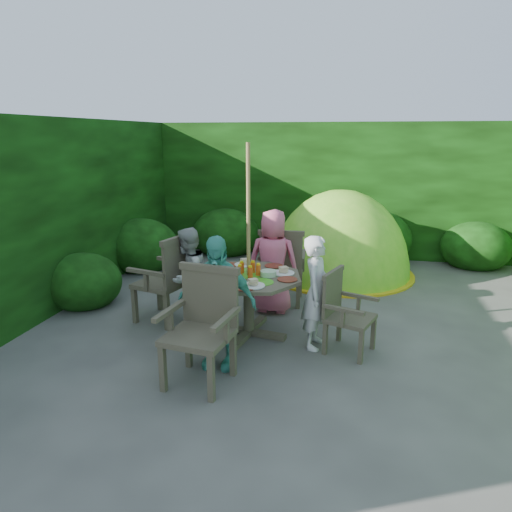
% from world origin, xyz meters
% --- Properties ---
extents(ground, '(60.00, 60.00, 0.00)m').
position_xyz_m(ground, '(0.00, 0.00, 0.00)').
color(ground, '#4A4842').
rests_on(ground, ground).
extents(hedge_enclosure, '(9.00, 9.00, 2.50)m').
position_xyz_m(hedge_enclosure, '(0.00, 1.33, 1.25)').
color(hedge_enclosure, black).
rests_on(hedge_enclosure, ground).
extents(patio_table, '(1.46, 1.46, 0.87)m').
position_xyz_m(patio_table, '(-0.88, -0.29, 0.61)').
color(patio_table, '#3F3829').
rests_on(patio_table, ground).
extents(parasol_pole, '(0.05, 0.05, 2.20)m').
position_xyz_m(parasol_pole, '(-0.88, -0.29, 1.10)').
color(parasol_pole, olive).
rests_on(parasol_pole, ground).
extents(garden_chair_right, '(0.60, 0.63, 0.85)m').
position_xyz_m(garden_chair_right, '(0.21, -0.48, 0.46)').
color(garden_chair_right, '#3F3829').
rests_on(garden_chair_right, ground).
extents(garden_chair_left, '(0.70, 0.76, 1.06)m').
position_xyz_m(garden_chair_left, '(-1.95, -0.11, 0.57)').
color(garden_chair_left, '#3F3829').
rests_on(garden_chair_left, ground).
extents(garden_chair_back, '(0.65, 0.59, 1.03)m').
position_xyz_m(garden_chair_back, '(-0.67, 0.78, 0.55)').
color(garden_chair_back, '#3F3829').
rests_on(garden_chair_back, ground).
extents(garden_chair_front, '(0.70, 0.64, 1.05)m').
position_xyz_m(garden_chair_front, '(-1.08, -1.36, 0.56)').
color(garden_chair_front, '#3F3829').
rests_on(garden_chair_front, ground).
extents(child_right, '(0.36, 0.50, 1.25)m').
position_xyz_m(child_right, '(-0.10, -0.44, 0.63)').
color(child_right, silver).
rests_on(child_right, ground).
extents(child_left, '(0.54, 0.65, 1.21)m').
position_xyz_m(child_left, '(-1.67, -0.15, 0.61)').
color(child_left, '#A0A29C').
rests_on(child_left, ground).
extents(child_back, '(0.68, 0.45, 1.37)m').
position_xyz_m(child_back, '(-0.74, 0.49, 0.68)').
color(child_back, '#E75F82').
rests_on(child_back, ground).
extents(child_front, '(0.80, 0.35, 1.36)m').
position_xyz_m(child_front, '(-1.03, -1.08, 0.68)').
color(child_front, '#4CB39C').
rests_on(child_front, ground).
extents(dome_tent, '(2.49, 2.49, 2.83)m').
position_xyz_m(dome_tent, '(0.05, 2.38, 0.00)').
color(dome_tent, '#71D629').
rests_on(dome_tent, ground).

